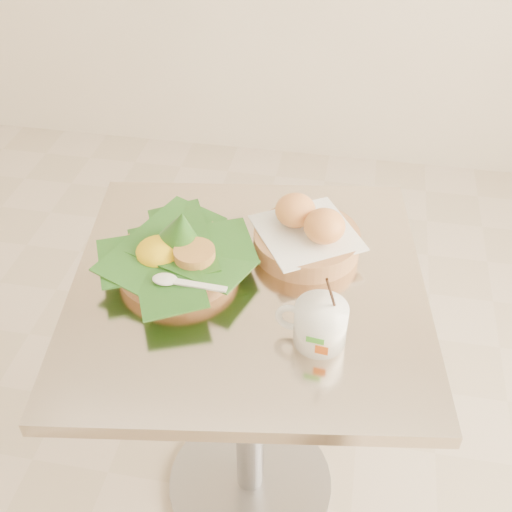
% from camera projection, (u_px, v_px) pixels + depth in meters
% --- Properties ---
extents(floor, '(3.60, 3.60, 0.00)m').
position_uv_depth(floor, '(186.00, 486.00, 1.75)').
color(floor, beige).
rests_on(floor, ground).
extents(cafe_table, '(0.80, 0.80, 0.75)m').
position_uv_depth(cafe_table, '(249.00, 356.00, 1.42)').
color(cafe_table, gray).
rests_on(cafe_table, floor).
extents(rice_basket, '(0.31, 0.31, 0.16)m').
position_uv_depth(rice_basket, '(177.00, 253.00, 1.28)').
color(rice_basket, tan).
rests_on(rice_basket, cafe_table).
extents(bread_basket, '(0.26, 0.26, 0.12)m').
position_uv_depth(bread_basket, '(307.00, 234.00, 1.33)').
color(bread_basket, tan).
rests_on(bread_basket, cafe_table).
extents(coffee_mug, '(0.13, 0.10, 0.16)m').
position_uv_depth(coffee_mug, '(319.00, 323.00, 1.13)').
color(coffee_mug, white).
rests_on(coffee_mug, cafe_table).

